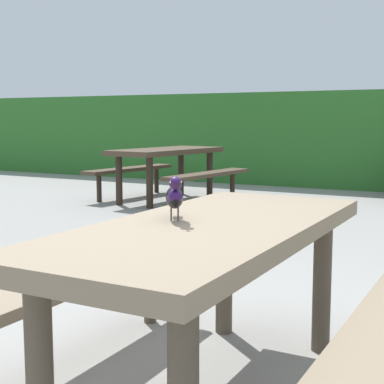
{
  "coord_description": "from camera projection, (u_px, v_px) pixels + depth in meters",
  "views": [
    {
      "loc": [
        1.0,
        -2.05,
        1.14
      ],
      "look_at": [
        -0.14,
        0.08,
        0.84
      ],
      "focal_mm": 53.86,
      "sensor_mm": 36.0,
      "label": 1
    }
  ],
  "objects": [
    {
      "name": "picnic_table_foreground",
      "position": [
        210.0,
        267.0,
        2.32
      ],
      "size": [
        1.69,
        1.8,
        0.74
      ],
      "color": "#84725B",
      "rests_on": "ground"
    },
    {
      "name": "bird_grackle",
      "position": [
        175.0,
        196.0,
        2.3
      ],
      "size": [
        0.18,
        0.25,
        0.18
      ],
      "color": "black",
      "rests_on": "picnic_table_foreground"
    },
    {
      "name": "picnic_table_mid_left",
      "position": [
        167.0,
        162.0,
        8.12
      ],
      "size": [
        1.88,
        1.91,
        0.74
      ],
      "color": "#473828",
      "rests_on": "ground"
    }
  ]
}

